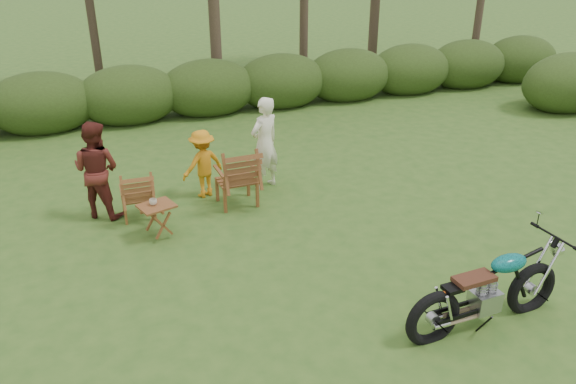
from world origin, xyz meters
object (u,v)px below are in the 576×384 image
object	(u,v)px
lawn_chair_right	(238,204)
side_table	(158,221)
motorcycle	(480,323)
child	(205,195)
cup	(153,202)
adult_a	(265,186)
adult_b	(104,214)
lawn_chair_left	(140,217)

from	to	relation	value
lawn_chair_right	side_table	bearing A→B (deg)	23.68
lawn_chair_right	motorcycle	bearing A→B (deg)	112.13
motorcycle	child	size ratio (longest dim) A/B	1.69
motorcycle	child	distance (m)	5.29
side_table	cup	xyz separation A→B (m)	(-0.04, 0.03, 0.32)
cup	child	world-z (taller)	cup
motorcycle	adult_a	xyz separation A→B (m)	(-1.17, 4.74, 0.00)
motorcycle	side_table	world-z (taller)	motorcycle
lawn_chair_right	adult_a	xyz separation A→B (m)	(0.69, 0.52, 0.00)
adult_a	adult_b	world-z (taller)	adult_a
side_table	cup	world-z (taller)	cup
side_table	adult_b	bearing A→B (deg)	125.14
motorcycle	lawn_chair_right	distance (m)	4.61
motorcycle	lawn_chair_right	world-z (taller)	motorcycle
motorcycle	adult_a	size ratio (longest dim) A/B	1.22
cup	child	distance (m)	1.70
motorcycle	adult_a	bearing A→B (deg)	101.08
motorcycle	cup	world-z (taller)	cup
child	adult_b	bearing A→B (deg)	-14.98
lawn_chair_right	lawn_chair_left	xyz separation A→B (m)	(-1.66, 0.09, 0.00)
side_table	adult_a	distance (m)	2.48
adult_a	adult_b	size ratio (longest dim) A/B	1.05
lawn_chair_right	side_table	size ratio (longest dim) A/B	1.93
motorcycle	lawn_chair_left	world-z (taller)	motorcycle
cup	adult_a	size ratio (longest dim) A/B	0.07
lawn_chair_right	side_table	distance (m)	1.63
motorcycle	adult_b	xyz separation A→B (m)	(-4.09, 4.62, 0.00)
lawn_chair_right	side_table	world-z (taller)	side_table
side_table	adult_a	bearing A→B (deg)	29.52
adult_a	adult_b	distance (m)	2.92
motorcycle	adult_b	world-z (taller)	adult_b
adult_a	child	world-z (taller)	adult_a
child	lawn_chair_left	bearing A→B (deg)	0.95
motorcycle	lawn_chair_right	bearing A→B (deg)	111.01
side_table	child	distance (m)	1.61
side_table	child	bearing A→B (deg)	50.92
lawn_chair_right	adult_b	world-z (taller)	adult_b
cup	adult_b	distance (m)	1.42
motorcycle	child	world-z (taller)	child
motorcycle	lawn_chair_left	xyz separation A→B (m)	(-3.52, 4.31, 0.00)
lawn_chair_left	adult_a	bearing A→B (deg)	-168.59
adult_b	cup	bearing A→B (deg)	159.91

